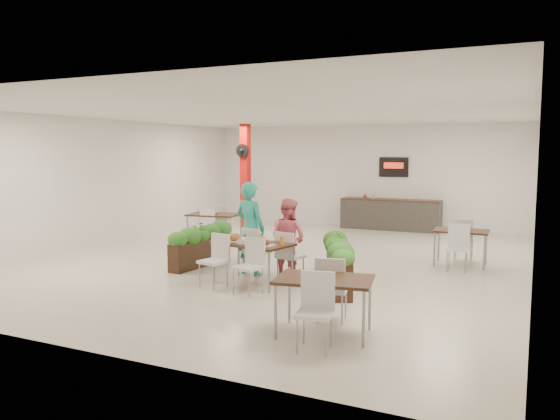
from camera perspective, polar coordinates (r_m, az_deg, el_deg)
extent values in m
plane|color=beige|center=(12.04, 0.21, -5.24)|extent=(12.00, 12.00, 0.00)
cube|color=white|center=(17.44, 8.61, 3.51)|extent=(10.00, 0.10, 3.20)
cube|color=white|center=(6.90, -21.40, -0.69)|extent=(10.00, 0.10, 3.20)
cube|color=white|center=(14.66, -17.80, 2.81)|extent=(0.10, 12.00, 3.20)
cube|color=white|center=(10.72, 25.21, 1.42)|extent=(0.10, 12.00, 3.20)
cube|color=white|center=(11.84, 0.22, 10.14)|extent=(10.00, 12.00, 0.04)
cube|color=red|center=(16.57, -3.63, 3.43)|extent=(0.25, 0.25, 3.20)
cylinder|color=black|center=(16.40, -3.95, 6.20)|extent=(0.40, 0.06, 0.40)
sphere|color=black|center=(16.36, -4.02, 6.20)|extent=(0.12, 0.12, 0.12)
cube|color=#2E2B28|center=(16.94, 11.45, -0.52)|extent=(3.00, 0.60, 0.90)
cube|color=black|center=(16.89, 11.48, 1.06)|extent=(3.00, 0.62, 0.04)
cube|color=black|center=(17.13, 11.80, 4.41)|extent=(0.90, 0.04, 0.60)
cube|color=red|center=(17.10, 11.78, 4.57)|extent=(0.60, 0.02, 0.18)
imported|color=#A0251A|center=(17.09, 8.88, 1.56)|extent=(0.09, 0.09, 0.19)
imported|color=gold|center=(17.02, 9.69, 1.49)|extent=(0.13, 0.13, 0.17)
cube|color=black|center=(9.79, -2.88, -3.53)|extent=(1.54, 1.07, 0.04)
cylinder|color=gray|center=(10.03, -6.94, -5.51)|extent=(0.04, 0.04, 0.71)
cylinder|color=gray|center=(9.20, -1.17, -6.52)|extent=(0.04, 0.04, 0.71)
cylinder|color=gray|center=(10.52, -4.35, -4.94)|extent=(0.04, 0.04, 0.71)
cylinder|color=gray|center=(9.73, 1.33, -5.83)|extent=(0.04, 0.04, 0.71)
cube|color=white|center=(10.54, -2.43, -4.38)|extent=(0.50, 0.50, 0.05)
cube|color=white|center=(10.36, -3.11, -3.17)|extent=(0.42, 0.13, 0.45)
cylinder|color=gray|center=(10.61, -1.13, -5.60)|extent=(0.02, 0.02, 0.43)
cylinder|color=gray|center=(10.82, -2.55, -5.37)|extent=(0.02, 0.02, 0.43)
cylinder|color=gray|center=(10.35, -2.30, -5.90)|extent=(0.02, 0.02, 0.43)
cylinder|color=gray|center=(10.57, -3.73, -5.66)|extent=(0.02, 0.02, 0.43)
cube|color=white|center=(10.06, 1.09, -4.88)|extent=(0.50, 0.50, 0.05)
cube|color=white|center=(9.86, 0.44, -3.63)|extent=(0.42, 0.13, 0.45)
cylinder|color=gray|center=(10.15, 2.44, -6.15)|extent=(0.02, 0.02, 0.43)
cylinder|color=gray|center=(10.34, 0.88, -5.91)|extent=(0.02, 0.02, 0.43)
cylinder|color=gray|center=(9.88, 1.30, -6.48)|extent=(0.02, 0.02, 0.43)
cylinder|color=gray|center=(10.07, -0.27, -6.23)|extent=(0.02, 0.02, 0.43)
cube|color=white|center=(9.67, -7.00, -5.38)|extent=(0.50, 0.50, 0.05)
cube|color=white|center=(9.76, -6.24, -3.77)|extent=(0.42, 0.13, 0.45)
cylinder|color=gray|center=(9.72, -8.40, -6.76)|extent=(0.02, 0.02, 0.43)
cylinder|color=gray|center=(9.48, -6.96, -7.06)|extent=(0.02, 0.02, 0.43)
cylinder|color=gray|center=(9.95, -7.00, -6.43)|extent=(0.02, 0.02, 0.43)
cylinder|color=gray|center=(9.72, -5.55, -6.71)|extent=(0.02, 0.02, 0.43)
cube|color=white|center=(9.14, -3.38, -6.02)|extent=(0.50, 0.50, 0.05)
cube|color=white|center=(9.23, -2.62, -4.31)|extent=(0.42, 0.13, 0.45)
cylinder|color=gray|center=(9.18, -4.88, -7.48)|extent=(0.02, 0.02, 0.43)
cylinder|color=gray|center=(8.96, -3.25, -7.81)|extent=(0.02, 0.02, 0.43)
cylinder|color=gray|center=(9.42, -3.48, -7.11)|extent=(0.02, 0.02, 0.43)
cylinder|color=gray|center=(9.21, -1.86, -7.41)|extent=(0.02, 0.02, 0.43)
cube|color=white|center=(9.94, -4.80, -3.24)|extent=(0.36, 0.36, 0.01)
ellipsoid|color=brown|center=(9.92, -4.80, -2.82)|extent=(0.22, 0.22, 0.13)
cube|color=white|center=(9.81, -1.98, -3.34)|extent=(0.31, 0.31, 0.01)
ellipsoid|color=orange|center=(9.80, -1.98, -2.99)|extent=(0.18, 0.18, 0.11)
cube|color=white|center=(9.44, -1.49, -3.71)|extent=(0.31, 0.31, 0.01)
ellipsoid|color=#502010|center=(9.43, -1.49, -3.38)|extent=(0.16, 0.16, 0.10)
cube|color=white|center=(9.68, -3.79, -3.48)|extent=(0.21, 0.21, 0.01)
ellipsoid|color=white|center=(9.67, -3.80, -3.23)|extent=(0.12, 0.12, 0.07)
cylinder|color=orange|center=(9.55, 0.23, -3.19)|extent=(0.07, 0.07, 0.15)
imported|color=brown|center=(10.21, -4.88, -2.76)|extent=(0.12, 0.12, 0.10)
imported|color=teal|center=(10.52, -3.14, -1.93)|extent=(0.73, 0.56, 1.80)
imported|color=#EB6880|center=(10.18, 0.84, -3.01)|extent=(0.84, 0.71, 1.51)
cube|color=black|center=(11.47, -8.30, -4.43)|extent=(0.44, 1.72, 0.57)
ellipsoid|color=#1D621C|center=(10.88, -10.65, -2.89)|extent=(0.40, 0.40, 0.32)
ellipsoid|color=#1D621C|center=(11.14, -9.47, -2.66)|extent=(0.40, 0.40, 0.32)
ellipsoid|color=#1D621C|center=(11.41, -8.33, -2.44)|extent=(0.40, 0.40, 0.32)
ellipsoid|color=#1D621C|center=(11.68, -7.25, -2.22)|extent=(0.40, 0.40, 0.32)
ellipsoid|color=#1D621C|center=(11.95, -6.22, -2.02)|extent=(0.40, 0.40, 0.32)
imported|color=#1D621C|center=(11.40, -8.34, -2.12)|extent=(0.33, 0.29, 0.37)
cube|color=black|center=(9.55, 6.14, -6.40)|extent=(1.03, 1.80, 0.61)
ellipsoid|color=#1D621C|center=(8.72, 6.60, -4.75)|extent=(0.40, 0.40, 0.32)
ellipsoid|color=#1D621C|center=(9.09, 6.38, -4.30)|extent=(0.40, 0.40, 0.32)
ellipsoid|color=#1D621C|center=(9.47, 6.17, -3.88)|extent=(0.40, 0.40, 0.32)
ellipsoid|color=#1D621C|center=(9.84, 5.97, -3.49)|extent=(0.40, 0.40, 0.32)
ellipsoid|color=#1D621C|center=(10.22, 5.80, -3.14)|extent=(0.40, 0.40, 0.32)
imported|color=#1D621C|center=(9.45, 6.17, -3.41)|extent=(0.22, 0.22, 0.40)
cube|color=black|center=(14.40, -6.89, -0.47)|extent=(1.41, 1.04, 0.04)
cylinder|color=gray|center=(14.36, -9.64, -2.04)|extent=(0.04, 0.04, 0.71)
cylinder|color=gray|center=(13.87, -5.28, -2.27)|extent=(0.04, 0.04, 0.71)
cylinder|color=gray|center=(15.03, -8.34, -1.66)|extent=(0.04, 0.04, 0.71)
cylinder|color=gray|center=(14.56, -4.15, -1.86)|extent=(0.04, 0.04, 0.71)
cube|color=white|center=(14.97, -5.94, -1.29)|extent=(0.47, 0.47, 0.05)
cube|color=white|center=(14.77, -6.24, -0.42)|extent=(0.42, 0.10, 0.45)
cylinder|color=gray|center=(15.10, -5.08, -2.12)|extent=(0.02, 0.02, 0.43)
cylinder|color=gray|center=(15.23, -6.26, -2.06)|extent=(0.02, 0.02, 0.43)
cylinder|color=gray|center=(14.79, -5.58, -2.30)|extent=(0.02, 0.02, 0.43)
cylinder|color=gray|center=(14.92, -6.78, -2.24)|extent=(0.02, 0.02, 0.43)
cube|color=white|center=(13.89, -7.90, -1.89)|extent=(0.47, 0.47, 0.05)
cube|color=white|center=(14.03, -7.58, -0.78)|extent=(0.42, 0.10, 0.45)
cylinder|color=gray|center=(13.85, -8.82, -2.91)|extent=(0.02, 0.02, 0.43)
cylinder|color=gray|center=(13.70, -7.54, -2.99)|extent=(0.02, 0.02, 0.43)
cylinder|color=gray|center=(14.15, -8.21, -2.71)|extent=(0.02, 0.02, 0.43)
cylinder|color=gray|center=(14.01, -6.95, -2.78)|extent=(0.02, 0.02, 0.43)
imported|color=white|center=(14.39, -6.89, -0.29)|extent=(0.22, 0.22, 0.05)
cube|color=black|center=(11.95, 18.40, -2.09)|extent=(1.11, 0.75, 0.04)
cylinder|color=gray|center=(11.76, 15.83, -3.98)|extent=(0.04, 0.04, 0.71)
cylinder|color=gray|center=(11.67, 20.56, -4.22)|extent=(0.04, 0.04, 0.71)
cylinder|color=gray|center=(12.35, 16.24, -3.52)|extent=(0.04, 0.04, 0.71)
cylinder|color=gray|center=(12.27, 20.74, -3.74)|extent=(0.04, 0.04, 0.71)
cube|color=white|center=(12.58, 18.63, -2.99)|extent=(0.43, 0.43, 0.05)
cube|color=white|center=(12.35, 18.59, -1.97)|extent=(0.42, 0.05, 0.45)
cylinder|color=gray|center=(12.77, 19.43, -3.95)|extent=(0.02, 0.02, 0.43)
cylinder|color=gray|center=(12.80, 17.91, -3.88)|extent=(0.02, 0.02, 0.43)
cylinder|color=gray|center=(12.43, 19.30, -4.21)|extent=(0.02, 0.02, 0.43)
cylinder|color=gray|center=(12.47, 17.74, -4.13)|extent=(0.02, 0.02, 0.43)
cube|color=white|center=(11.40, 18.05, -3.88)|extent=(0.43, 0.43, 0.05)
cube|color=white|center=(11.55, 18.19, -2.51)|extent=(0.42, 0.05, 0.45)
cylinder|color=gray|center=(11.29, 17.06, -5.16)|extent=(0.02, 0.02, 0.43)
cylinder|color=gray|center=(11.26, 18.78, -5.25)|extent=(0.02, 0.02, 0.43)
cylinder|color=gray|center=(11.62, 17.27, -4.85)|extent=(0.02, 0.02, 0.43)
cylinder|color=gray|center=(11.59, 18.94, -4.93)|extent=(0.02, 0.02, 0.43)
imported|color=white|center=(11.94, 18.41, -1.87)|extent=(0.22, 0.22, 0.05)
cube|color=black|center=(7.10, 4.64, -7.24)|extent=(1.35, 1.02, 0.04)
cylinder|color=gray|center=(6.99, -0.47, -10.62)|extent=(0.04, 0.04, 0.71)
cylinder|color=gray|center=(6.79, 8.73, -11.21)|extent=(0.04, 0.04, 0.71)
cylinder|color=gray|center=(7.64, 0.98, -9.16)|extent=(0.04, 0.04, 0.71)
cylinder|color=gray|center=(7.45, 9.37, -9.64)|extent=(0.04, 0.04, 0.71)
cube|color=white|center=(7.74, 5.46, -8.26)|extent=(0.49, 0.49, 0.05)
cube|color=white|center=(7.50, 5.23, -6.76)|extent=(0.42, 0.11, 0.45)
cylinder|color=gray|center=(7.94, 6.88, -9.67)|extent=(0.02, 0.02, 0.43)
cylinder|color=gray|center=(7.99, 4.44, -9.53)|extent=(0.02, 0.02, 0.43)
cylinder|color=gray|center=(7.61, 6.50, -10.35)|extent=(0.02, 0.02, 0.43)
cylinder|color=gray|center=(7.67, 3.95, -10.20)|extent=(0.02, 0.02, 0.43)
cube|color=white|center=(6.60, 3.63, -10.78)|extent=(0.49, 0.49, 0.05)
cube|color=white|center=(6.72, 3.98, -8.28)|extent=(0.42, 0.11, 0.45)
cylinder|color=gray|center=(6.55, 1.81, -13.06)|extent=(0.02, 0.02, 0.43)
cylinder|color=gray|center=(6.49, 4.81, -13.28)|extent=(0.02, 0.02, 0.43)
cylinder|color=gray|center=(6.87, 2.49, -12.16)|extent=(0.02, 0.02, 0.43)
cylinder|color=gray|center=(6.80, 5.35, -12.35)|extent=(0.02, 0.02, 0.43)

